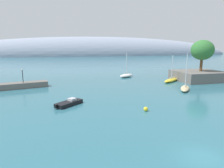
{
  "coord_description": "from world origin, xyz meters",
  "views": [
    {
      "loc": [
        -11.63,
        -12.89,
        9.71
      ],
      "look_at": [
        -1.06,
        28.46,
        1.38
      ],
      "focal_mm": 30.48,
      "sensor_mm": 36.0,
      "label": 1
    }
  ],
  "objects": [
    {
      "name": "distant_ridge",
      "position": [
        29.76,
        205.5,
        0.0
      ],
      "size": [
        341.82,
        50.89,
        42.33
      ],
      "primitive_type": "ellipsoid",
      "color": "#8E99AD",
      "rests_on": "ground"
    },
    {
      "name": "tree_clump_shore",
      "position": [
        27.06,
        34.05,
        8.83
      ],
      "size": [
        6.31,
        6.31,
        8.93
      ],
      "color": "brown",
      "rests_on": "shore_outcrop"
    },
    {
      "name": "motorboat_black_foreground",
      "position": [
        -11.02,
        18.97,
        0.37
      ],
      "size": [
        4.89,
        4.56,
        1.06
      ],
      "rotation": [
        0.0,
        0.0,
        0.71
      ],
      "color": "black",
      "rests_on": "water"
    },
    {
      "name": "sailboat_yellow_mid_mooring",
      "position": [
        18.11,
        34.78,
        0.47
      ],
      "size": [
        7.9,
        6.47,
        7.41
      ],
      "rotation": [
        0.0,
        0.0,
        3.77
      ],
      "color": "yellow",
      "rests_on": "water"
    },
    {
      "name": "breakwater_rocks",
      "position": [
        -24.54,
        35.2,
        0.68
      ],
      "size": [
        18.03,
        6.95,
        1.35
      ],
      "primitive_type": "cube",
      "rotation": [
        0.0,
        0.0,
        0.22
      ],
      "color": "#66605B",
      "rests_on": "ground"
    },
    {
      "name": "sailboat_white_near_shore",
      "position": [
        8.15,
        45.49,
        0.61
      ],
      "size": [
        6.17,
        5.12,
        8.12
      ],
      "rotation": [
        0.0,
        0.0,
        3.72
      ],
      "color": "white",
      "rests_on": "water"
    },
    {
      "name": "sailboat_sand_outer_mooring",
      "position": [
        15.14,
        24.19,
        0.48
      ],
      "size": [
        5.69,
        6.61,
        8.44
      ],
      "rotation": [
        0.0,
        0.0,
        4.05
      ],
      "color": "#C6B284",
      "rests_on": "water"
    },
    {
      "name": "harbor_lamp_post",
      "position": [
        -21.14,
        35.53,
        3.49
      ],
      "size": [
        0.36,
        0.36,
        3.37
      ],
      "color": "black",
      "rests_on": "breakwater_rocks"
    },
    {
      "name": "water",
      "position": [
        0.0,
        0.0,
        0.0
      ],
      "size": [
        600.0,
        600.0,
        0.0
      ],
      "primitive_type": "plane",
      "color": "#2D6675",
      "rests_on": "ground"
    },
    {
      "name": "shore_outcrop",
      "position": [
        26.75,
        34.52,
        1.39
      ],
      "size": [
        13.11,
        11.17,
        2.78
      ],
      "primitive_type": "cube",
      "color": "#66605B",
      "rests_on": "ground"
    },
    {
      "name": "mooring_buoy_yellow",
      "position": [
        0.33,
        12.89,
        0.34
      ],
      "size": [
        0.68,
        0.68,
        0.68
      ],
      "primitive_type": "sphere",
      "color": "yellow",
      "rests_on": "water"
    }
  ]
}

